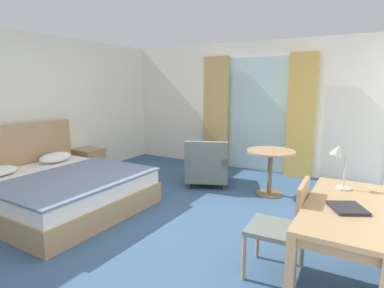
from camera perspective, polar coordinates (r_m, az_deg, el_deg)
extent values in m
cube|color=#38567A|center=(4.10, -7.51, -14.47)|extent=(5.69, 6.73, 0.10)
cube|color=white|center=(6.45, 9.37, 6.71)|extent=(5.29, 0.12, 2.50)
cube|color=white|center=(5.70, -29.00, 5.01)|extent=(0.12, 6.33, 2.50)
cube|color=silver|center=(6.29, 11.73, 5.15)|extent=(1.25, 0.02, 2.20)
cube|color=tan|center=(6.51, 4.37, 5.69)|extent=(0.53, 0.10, 2.24)
cube|color=tan|center=(5.97, 19.13, 4.68)|extent=(0.48, 0.10, 2.24)
cube|color=tan|center=(4.74, -22.46, -9.15)|extent=(2.01, 1.91, 0.28)
cube|color=white|center=(4.67, -22.67, -6.41)|extent=(1.95, 1.85, 0.19)
cube|color=tan|center=(5.47, -29.20, -2.72)|extent=(0.09, 1.92, 1.09)
cube|color=slate|center=(4.38, -20.21, -5.83)|extent=(1.34, 1.88, 0.03)
ellipsoid|color=white|center=(5.44, -23.47, -2.24)|extent=(0.33, 0.54, 0.15)
cube|color=tan|center=(6.21, -18.22, -3.14)|extent=(0.50, 0.43, 0.51)
cube|color=#8F704E|center=(6.05, -19.82, -2.60)|extent=(0.42, 0.01, 0.12)
cube|color=tan|center=(2.83, 26.19, -10.17)|extent=(0.61, 1.42, 0.04)
cube|color=tan|center=(2.85, 26.09, -11.26)|extent=(0.56, 1.35, 0.08)
cube|color=tan|center=(3.60, 30.90, -12.57)|extent=(0.06, 0.06, 0.71)
cube|color=tan|center=(2.42, 17.16, -23.12)|extent=(0.06, 0.06, 0.71)
cube|color=tan|center=(3.62, 22.14, -11.70)|extent=(0.06, 0.06, 0.71)
cube|color=slate|center=(2.96, 14.84, -14.65)|extent=(0.48, 0.47, 0.04)
cube|color=tan|center=(2.83, 19.33, -10.83)|extent=(0.05, 0.43, 0.44)
cylinder|color=tan|center=(3.28, 11.79, -16.28)|extent=(0.04, 0.04, 0.42)
cylinder|color=tan|center=(2.94, 9.37, -19.64)|extent=(0.04, 0.04, 0.42)
cylinder|color=tan|center=(3.21, 19.37, -17.36)|extent=(0.04, 0.04, 0.42)
cylinder|color=tan|center=(2.85, 17.97, -21.04)|extent=(0.04, 0.04, 0.42)
cylinder|color=#B7B2A8|center=(3.21, 25.70, -7.23)|extent=(0.13, 0.13, 0.02)
cylinder|color=#B7B2A8|center=(3.17, 25.95, -4.40)|extent=(0.02, 0.02, 0.31)
cone|color=#B7B2A8|center=(3.13, 24.87, -1.01)|extent=(0.13, 0.11, 0.12)
cube|color=#232328|center=(2.72, 26.34, -10.36)|extent=(0.32, 0.33, 0.03)
cube|color=slate|center=(5.45, 2.80, -4.72)|extent=(0.96, 1.00, 0.27)
cube|color=slate|center=(5.05, 2.62, -1.93)|extent=(0.68, 0.39, 0.42)
cube|color=slate|center=(5.39, 5.97, -2.57)|extent=(0.42, 0.76, 0.16)
cube|color=slate|center=(5.42, -0.32, -2.44)|extent=(0.42, 0.76, 0.16)
cylinder|color=#4C3D2D|center=(5.82, 5.80, -5.67)|extent=(0.04, 0.04, 0.10)
cylinder|color=#4C3D2D|center=(5.85, 0.14, -5.54)|extent=(0.04, 0.04, 0.10)
cylinder|color=#4C3D2D|center=(5.18, 5.77, -7.75)|extent=(0.04, 0.04, 0.10)
cylinder|color=#4C3D2D|center=(5.21, -0.61, -7.58)|extent=(0.04, 0.04, 0.10)
cylinder|color=tan|center=(4.93, 14.10, -1.31)|extent=(0.73, 0.73, 0.03)
cylinder|color=brown|center=(5.01, 13.92, -5.23)|extent=(0.07, 0.07, 0.67)
cylinder|color=brown|center=(5.11, 13.76, -8.73)|extent=(0.40, 0.40, 0.02)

